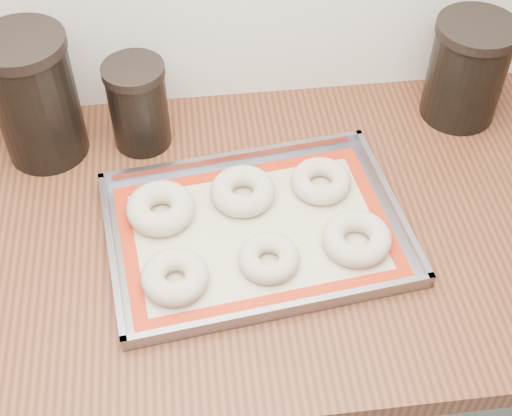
{
  "coord_description": "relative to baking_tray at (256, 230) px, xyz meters",
  "views": [
    {
      "loc": [
        -0.14,
        0.93,
        1.76
      ],
      "look_at": [
        -0.05,
        1.65,
        0.96
      ],
      "focal_mm": 50.0,
      "sensor_mm": 36.0,
      "label": 1
    }
  ],
  "objects": [
    {
      "name": "bagel_back_right",
      "position": [
        0.12,
        0.08,
        0.01
      ],
      "size": [
        0.12,
        0.12,
        0.03
      ],
      "primitive_type": "torus",
      "rotation": [
        0.0,
        0.0,
        0.23
      ],
      "color": "beige",
      "rests_on": "baking_mat"
    },
    {
      "name": "canister_mid",
      "position": [
        -0.17,
        0.24,
        0.07
      ],
      "size": [
        0.1,
        0.1,
        0.16
      ],
      "color": "black",
      "rests_on": "countertop"
    },
    {
      "name": "bagel_back_left",
      "position": [
        -0.15,
        0.05,
        0.02
      ],
      "size": [
        0.12,
        0.12,
        0.04
      ],
      "primitive_type": "torus",
      "rotation": [
        0.0,
        0.0,
        0.09
      ],
      "color": "beige",
      "rests_on": "baking_mat"
    },
    {
      "name": "countertop",
      "position": [
        0.05,
        0.02,
        -0.03
      ],
      "size": [
        3.06,
        0.68,
        0.04
      ],
      "primitive_type": "cube",
      "color": "brown",
      "rests_on": "cabinet"
    },
    {
      "name": "bagel_front_mid",
      "position": [
        0.01,
        -0.07,
        0.01
      ],
      "size": [
        0.09,
        0.09,
        0.03
      ],
      "primitive_type": "torus",
      "rotation": [
        0.0,
        0.0,
        -0.02
      ],
      "color": "beige",
      "rests_on": "baking_mat"
    },
    {
      "name": "canister_left",
      "position": [
        -0.34,
        0.24,
        0.11
      ],
      "size": [
        0.14,
        0.14,
        0.23
      ],
      "color": "black",
      "rests_on": "countertop"
    },
    {
      "name": "canister_right",
      "position": [
        0.4,
        0.25,
        0.09
      ],
      "size": [
        0.14,
        0.14,
        0.19
      ],
      "color": "black",
      "rests_on": "countertop"
    },
    {
      "name": "bagel_back_mid",
      "position": [
        -0.01,
        0.07,
        0.02
      ],
      "size": [
        0.13,
        0.13,
        0.04
      ],
      "primitive_type": "torus",
      "rotation": [
        0.0,
        0.0,
        0.31
      ],
      "color": "beige",
      "rests_on": "baking_mat"
    },
    {
      "name": "bagel_front_left",
      "position": [
        -0.13,
        -0.09,
        0.02
      ],
      "size": [
        0.13,
        0.13,
        0.04
      ],
      "primitive_type": "torus",
      "rotation": [
        0.0,
        0.0,
        0.29
      ],
      "color": "beige",
      "rests_on": "baking_mat"
    },
    {
      "name": "bagel_front_right",
      "position": [
        0.15,
        -0.05,
        0.01
      ],
      "size": [
        0.13,
        0.13,
        0.03
      ],
      "primitive_type": "torus",
      "rotation": [
        0.0,
        0.0,
        0.22
      ],
      "color": "beige",
      "rests_on": "baking_mat"
    },
    {
      "name": "baking_tray",
      "position": [
        0.0,
        0.0,
        0.0
      ],
      "size": [
        0.5,
        0.38,
        0.03
      ],
      "rotation": [
        0.0,
        0.0,
        0.12
      ],
      "color": "gray",
      "rests_on": "countertop"
    },
    {
      "name": "cabinet",
      "position": [
        0.05,
        0.02,
        -0.48
      ],
      "size": [
        3.0,
        0.65,
        0.86
      ],
      "primitive_type": "cube",
      "color": "slate",
      "rests_on": "floor"
    },
    {
      "name": "baking_mat",
      "position": [
        -0.0,
        0.0,
        -0.0
      ],
      "size": [
        0.45,
        0.34,
        0.0
      ],
      "rotation": [
        0.0,
        0.0,
        0.12
      ],
      "color": "#C6B793",
      "rests_on": "baking_tray"
    }
  ]
}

